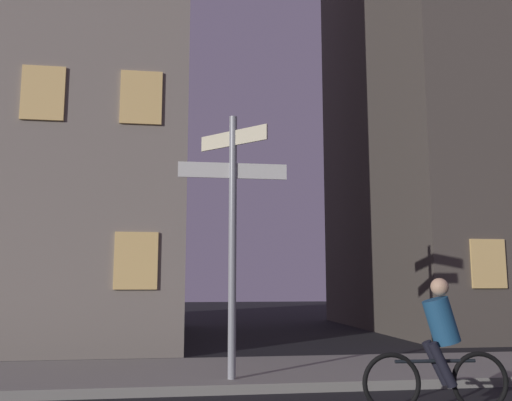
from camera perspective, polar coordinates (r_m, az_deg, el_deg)
name	(u,v)px	position (r m, az deg, el deg)	size (l,w,h in m)	color
sidewalk_kerb	(173,375)	(9.41, -8.61, -17.49)	(40.00, 2.81, 0.14)	gray
signpost	(233,219)	(8.43, -2.45, -1.95)	(1.70, 0.95, 4.01)	gray
cyclist	(439,349)	(7.26, 18.50, -14.49)	(1.82, 0.35, 1.61)	black
building_left_block	(11,40)	(18.27, -24.14, 15.03)	(10.30, 8.71, 17.23)	slate
building_right_block	(471,49)	(21.93, 21.48, 14.43)	(8.42, 9.84, 19.74)	#4C443D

